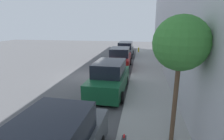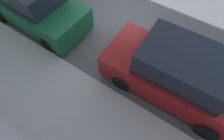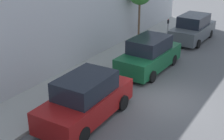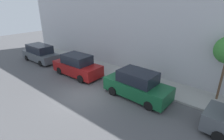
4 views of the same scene
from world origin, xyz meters
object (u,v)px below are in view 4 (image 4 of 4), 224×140
at_px(parked_suv_second, 137,85).
at_px(parked_minivan_fourth, 40,53).
at_px(parked_suv_third, 77,66).
at_px(fire_hydrant, 40,50).

distance_m(parked_suv_second, parked_minivan_fourth, 12.76).
height_order(parked_suv_third, parked_minivan_fourth, parked_suv_third).
xyz_separation_m(parked_suv_second, parked_suv_third, (-0.15, 6.35, -0.00)).
xyz_separation_m(parked_suv_third, parked_minivan_fourth, (-0.06, 6.41, -0.01)).
bearing_deg(parked_suv_second, parked_minivan_fourth, 90.92).
relative_size(parked_minivan_fourth, fire_hydrant, 7.10).
bearing_deg(parked_minivan_fourth, fire_hydrant, 61.29).
bearing_deg(fire_hydrant, parked_suv_second, -95.31).
relative_size(parked_suv_second, parked_suv_third, 1.00).
bearing_deg(parked_minivan_fourth, parked_suv_third, -89.48).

